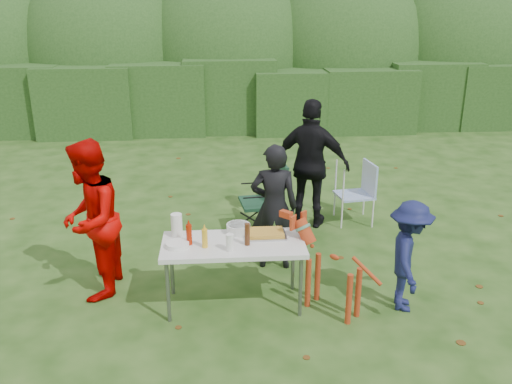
{
  "coord_description": "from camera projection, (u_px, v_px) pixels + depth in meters",
  "views": [
    {
      "loc": [
        -0.36,
        -5.33,
        3.17
      ],
      "look_at": [
        0.09,
        0.65,
        1.0
      ],
      "focal_mm": 38.0,
      "sensor_mm": 36.0,
      "label": 1
    }
  ],
  "objects": [
    {
      "name": "camping_chair",
      "position": [
        261.0,
        198.0,
        7.54
      ],
      "size": [
        0.73,
        0.73,
        1.05
      ],
      "primitive_type": null,
      "rotation": [
        0.0,
        0.0,
        3.26
      ],
      "color": "#173B26",
      "rests_on": "ground"
    },
    {
      "name": "beer_bottle",
      "position": [
        247.0,
        234.0,
        5.58
      ],
      "size": [
        0.06,
        0.06,
        0.24
      ],
      "primitive_type": "cylinder",
      "color": "#47230F",
      "rests_on": "folding_table"
    },
    {
      "name": "lawn_chair",
      "position": [
        354.0,
        192.0,
        7.96
      ],
      "size": [
        0.61,
        0.61,
        0.91
      ],
      "primitive_type": null,
      "rotation": [
        0.0,
        0.0,
        3.3
      ],
      "color": "#3F6EC9",
      "rests_on": "ground"
    },
    {
      "name": "ground",
      "position": [
        252.0,
        295.0,
        6.1
      ],
      "size": [
        80.0,
        80.0,
        0.0
      ],
      "primitive_type": "plane",
      "color": "#1E4211"
    },
    {
      "name": "focaccia_bread",
      "position": [
        265.0,
        233.0,
        5.82
      ],
      "size": [
        0.4,
        0.26,
        0.04
      ],
      "primitive_type": "cube",
      "color": "gold",
      "rests_on": "food_tray"
    },
    {
      "name": "person_cook",
      "position": [
        274.0,
        207.0,
        6.52
      ],
      "size": [
        0.61,
        0.44,
        1.57
      ],
      "primitive_type": "imported",
      "rotation": [
        0.0,
        0.0,
        3.03
      ],
      "color": "black",
      "rests_on": "ground"
    },
    {
      "name": "food_tray",
      "position": [
        265.0,
        235.0,
        5.83
      ],
      "size": [
        0.45,
        0.3,
        0.02
      ],
      "primitive_type": "cube",
      "color": "#B7B7BA",
      "rests_on": "folding_table"
    },
    {
      "name": "shrub_backdrop",
      "position": [
        227.0,
        59.0,
        14.56
      ],
      "size": [
        20.0,
        2.6,
        3.2
      ],
      "primitive_type": "ellipsoid",
      "color": "#3D6628",
      "rests_on": "ground"
    },
    {
      "name": "child",
      "position": [
        409.0,
        256.0,
        5.67
      ],
      "size": [
        0.63,
        0.87,
        1.21
      ],
      "primitive_type": "imported",
      "rotation": [
        0.0,
        0.0,
        1.32
      ],
      "color": "#151B49",
      "rests_on": "ground"
    },
    {
      "name": "folding_table",
      "position": [
        233.0,
        247.0,
        5.69
      ],
      "size": [
        1.5,
        0.7,
        0.74
      ],
      "color": "silver",
      "rests_on": "ground"
    },
    {
      "name": "paper_towel_roll",
      "position": [
        177.0,
        225.0,
        5.77
      ],
      "size": [
        0.12,
        0.12,
        0.26
      ],
      "primitive_type": "cylinder",
      "color": "white",
      "rests_on": "folding_table"
    },
    {
      "name": "dog",
      "position": [
        334.0,
        270.0,
        5.64
      ],
      "size": [
        1.01,
        1.01,
        0.97
      ],
      "primitive_type": null,
      "rotation": [
        0.0,
        0.0,
        2.35
      ],
      "color": "#A63616",
      "rests_on": "ground"
    },
    {
      "name": "hedge_row",
      "position": [
        230.0,
        97.0,
        13.31
      ],
      "size": [
        22.0,
        1.4,
        1.7
      ],
      "primitive_type": "cube",
      "color": "#23471C",
      "rests_on": "ground"
    },
    {
      "name": "person_black_puffy",
      "position": [
        311.0,
        164.0,
        7.68
      ],
      "size": [
        1.18,
        0.85,
        1.86
      ],
      "primitive_type": "imported",
      "rotation": [
        0.0,
        0.0,
        2.73
      ],
      "color": "black",
      "rests_on": "ground"
    },
    {
      "name": "mustard_bottle",
      "position": [
        205.0,
        238.0,
        5.54
      ],
      "size": [
        0.06,
        0.06,
        0.2
      ],
      "primitive_type": "cylinder",
      "color": "gold",
      "rests_on": "folding_table"
    },
    {
      "name": "plate_stack",
      "position": [
        177.0,
        245.0,
        5.57
      ],
      "size": [
        0.24,
        0.24,
        0.05
      ],
      "primitive_type": "cylinder",
      "color": "white",
      "rests_on": "folding_table"
    },
    {
      "name": "person_red_jacket",
      "position": [
        90.0,
        220.0,
        5.86
      ],
      "size": [
        0.72,
        0.9,
        1.78
      ],
      "primitive_type": "imported",
      "rotation": [
        0.0,
        0.0,
        -1.63
      ],
      "color": "#C10300",
      "rests_on": "ground"
    },
    {
      "name": "cup_stack",
      "position": [
        230.0,
        242.0,
        5.47
      ],
      "size": [
        0.08,
        0.08,
        0.18
      ],
      "primitive_type": "cylinder",
      "color": "white",
      "rests_on": "folding_table"
    },
    {
      "name": "pasta_bowl",
      "position": [
        238.0,
        228.0,
        5.9
      ],
      "size": [
        0.26,
        0.26,
        0.1
      ],
      "primitive_type": "cylinder",
      "color": "silver",
      "rests_on": "folding_table"
    },
    {
      "name": "ketchup_bottle",
      "position": [
        189.0,
        235.0,
        5.6
      ],
      "size": [
        0.06,
        0.06,
        0.22
      ],
      "primitive_type": "cylinder",
      "color": "#9C1B04",
      "rests_on": "folding_table"
    }
  ]
}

